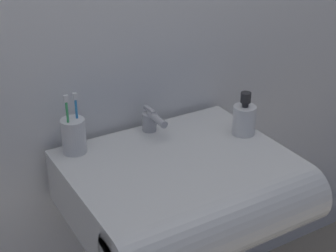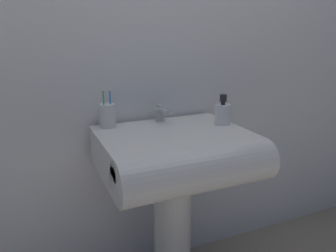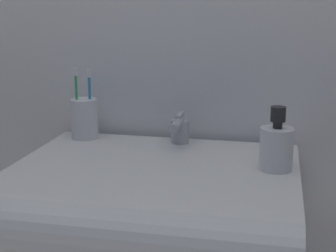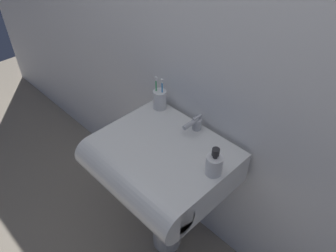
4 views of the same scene
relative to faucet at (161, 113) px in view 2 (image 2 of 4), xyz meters
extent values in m
cube|color=white|center=(-0.02, 0.10, 0.35)|extent=(5.00, 0.05, 2.40)
cylinder|color=white|center=(-0.02, -0.18, -0.53)|extent=(0.17, 0.17, 0.65)
cube|color=white|center=(-0.02, -0.18, -0.12)|extent=(0.62, 0.46, 0.17)
cylinder|color=white|center=(-0.02, -0.41, -0.12)|extent=(0.62, 0.17, 0.17)
cylinder|color=#B7B7BC|center=(0.00, 0.01, -0.01)|extent=(0.05, 0.05, 0.06)
cylinder|color=#B7B7BC|center=(0.00, -0.03, 0.02)|extent=(0.02, 0.09, 0.02)
cube|color=#B7B7BC|center=(0.00, 0.01, 0.03)|extent=(0.01, 0.06, 0.01)
cylinder|color=white|center=(-0.25, 0.00, 0.01)|extent=(0.07, 0.07, 0.10)
cylinder|color=#3FB266|center=(-0.27, -0.01, 0.05)|extent=(0.01, 0.01, 0.15)
cube|color=white|center=(-0.27, -0.01, 0.14)|extent=(0.01, 0.01, 0.02)
cylinder|color=#338CD8|center=(-0.24, 0.01, 0.05)|extent=(0.01, 0.01, 0.15)
cube|color=white|center=(-0.24, 0.01, 0.13)|extent=(0.01, 0.01, 0.02)
cylinder|color=white|center=(0.24, -0.16, 0.01)|extent=(0.07, 0.07, 0.09)
cylinder|color=#262628|center=(0.24, -0.16, 0.06)|extent=(0.02, 0.02, 0.01)
cylinder|color=#262628|center=(0.24, -0.16, 0.08)|extent=(0.03, 0.03, 0.03)
camera|label=1|loc=(-0.69, -1.26, 0.71)|focal=55.00mm
camera|label=2|loc=(-0.57, -1.39, 0.37)|focal=35.00mm
camera|label=3|loc=(0.24, -1.23, 0.32)|focal=55.00mm
camera|label=4|loc=(0.78, -0.95, 1.00)|focal=35.00mm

